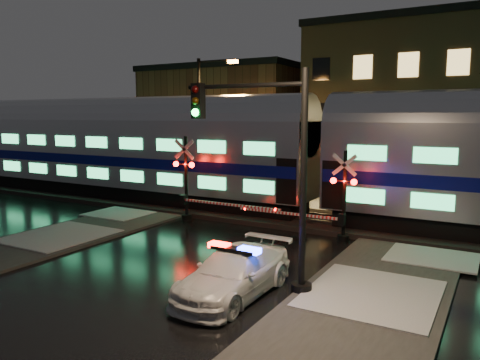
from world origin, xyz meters
The scene contains 11 objects.
ground centered at (0.00, 0.00, 0.00)m, with size 120.00×120.00×0.00m, color black.
ballast centered at (0.00, 5.00, 0.12)m, with size 90.00×4.20×0.24m, color black.
sidewalk_right centered at (6.50, -6.00, 0.06)m, with size 4.00×20.00×0.12m, color #2D2D2D.
building_left centered at (-13.00, 22.00, 4.50)m, with size 14.00×10.00×9.00m, color brown.
building_mid centered at (2.00, 22.50, 5.75)m, with size 12.00×11.00×11.50m, color brown.
train centered at (2.04, 5.00, 3.38)m, with size 51.00×3.12×5.92m.
police_car centered at (3.00, -4.75, 0.67)m, with size 1.95×4.63×1.49m.
crossing_signal_right centered at (3.62, 2.30, 1.53)m, with size 5.27×0.63×3.73m.
crossing_signal_left centered at (-3.50, 2.31, 1.71)m, with size 5.83×0.66×4.13m.
traffic_light centered at (3.64, -3.76, 3.41)m, with size 4.15×0.73×6.41m.
streetlight centered at (-7.29, 9.00, 4.98)m, with size 2.89×0.30×8.64m.
Camera 1 is at (9.47, -15.83, 5.14)m, focal length 35.00 mm.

